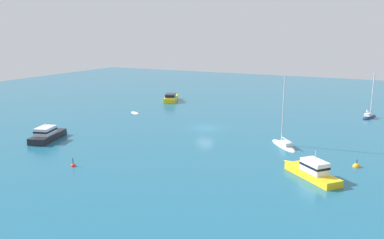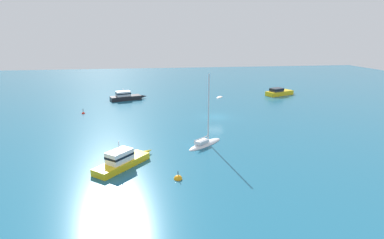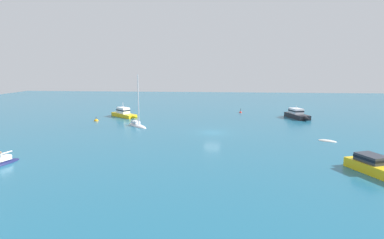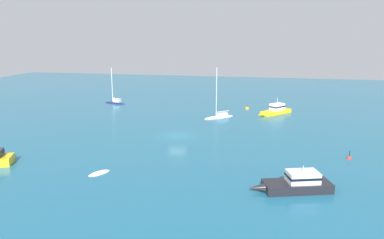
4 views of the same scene
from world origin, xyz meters
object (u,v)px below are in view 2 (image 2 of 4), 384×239
at_px(cabin_cruiser, 280,92).
at_px(launch_1, 126,96).
at_px(launch, 122,160).
at_px(yacht, 205,143).
at_px(channel_buoy, 178,179).
at_px(tender, 219,97).
at_px(mooring_buoy, 83,114).

xyz_separation_m(cabin_cruiser, launch_1, (-34.98, -0.28, 0.07)).
xyz_separation_m(launch, launch_1, (-1.50, 35.39, 0.03)).
bearing_deg(cabin_cruiser, launch, -156.00).
distance_m(yacht, channel_buoy, 10.24).
relative_size(launch_1, yacht, 0.85).
distance_m(cabin_cruiser, launch, 48.92).
bearing_deg(channel_buoy, launch_1, 100.19).
height_order(launch, yacht, yacht).
bearing_deg(channel_buoy, tender, 70.90).
distance_m(launch_1, channel_buoy, 39.91).
bearing_deg(channel_buoy, mooring_buoy, 116.32).
xyz_separation_m(cabin_cruiser, channel_buoy, (-27.92, -39.55, -0.69)).
distance_m(launch_1, yacht, 32.18).
distance_m(tender, cabin_cruiser, 14.44).
bearing_deg(mooring_buoy, launch, -70.95).
relative_size(launch, channel_buoy, 5.71).
xyz_separation_m(launch, channel_buoy, (5.56, -3.88, -0.73)).
height_order(cabin_cruiser, channel_buoy, cabin_cruiser).
relative_size(tender, channel_buoy, 2.19).
distance_m(cabin_cruiser, channel_buoy, 48.42).
bearing_deg(yacht, launch, 167.97).
bearing_deg(cabin_cruiser, launch_1, 157.64).
xyz_separation_m(tender, launch, (-19.06, -35.11, 0.74)).
bearing_deg(yacht, mooring_buoy, 93.94).
bearing_deg(launch, mooring_buoy, 59.99).
distance_m(launch_1, mooring_buoy, 13.04).
xyz_separation_m(launch_1, mooring_buoy, (-6.92, -11.02, -0.75)).
bearing_deg(channel_buoy, yacht, 64.25).
bearing_deg(mooring_buoy, launch_1, 57.90).
distance_m(launch, channel_buoy, 6.82).
xyz_separation_m(launch, yacht, (10.01, 5.34, -0.54)).
bearing_deg(launch_1, yacht, -86.52).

